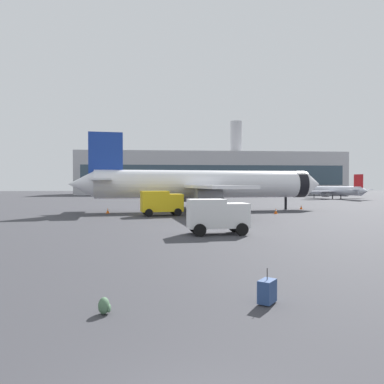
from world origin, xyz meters
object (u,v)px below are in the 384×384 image
(service_truck, at_px, (161,202))
(safety_cone_near, at_px, (108,211))
(airplane_taxiing, at_px, (334,191))
(rolling_suitcase, at_px, (267,291))
(safety_cone_mid, at_px, (301,207))
(safety_cone_far, at_px, (276,211))
(traveller_backpack, at_px, (104,306))
(cargo_van, at_px, (217,215))
(airplane_at_gate, at_px, (204,184))

(service_truck, bearing_deg, safety_cone_near, 149.22)
(airplane_taxiing, xyz_separation_m, rolling_suitcase, (-39.83, -78.13, -1.70))
(service_truck, bearing_deg, airplane_taxiing, 46.82)
(safety_cone_near, relative_size, safety_cone_mid, 1.13)
(airplane_taxiing, relative_size, safety_cone_mid, 33.17)
(safety_cone_far, bearing_deg, airplane_taxiing, 56.93)
(service_truck, height_order, traveller_backpack, service_truck)
(cargo_van, bearing_deg, rolling_suitcase, -92.95)
(airplane_at_gate, distance_m, airplane_taxiing, 53.61)
(airplane_at_gate, distance_m, safety_cone_mid, 15.26)
(cargo_van, distance_m, rolling_suitcase, 15.83)
(traveller_backpack, bearing_deg, safety_cone_far, 65.24)
(airplane_taxiing, relative_size, rolling_suitcase, 18.04)
(service_truck, bearing_deg, traveller_backpack, -92.72)
(safety_cone_mid, bearing_deg, rolling_suitcase, -112.50)
(airplane_at_gate, bearing_deg, cargo_van, -94.31)
(airplane_at_gate, distance_m, rolling_suitcase, 39.80)
(safety_cone_mid, xyz_separation_m, traveller_backpack, (-22.19, -42.33, -0.06))
(airplane_at_gate, bearing_deg, rolling_suitcase, -93.77)
(safety_cone_near, distance_m, safety_cone_far, 21.17)
(traveller_backpack, bearing_deg, service_truck, 87.28)
(airplane_at_gate, xyz_separation_m, airplane_taxiing, (37.22, 38.55, -1.57))
(rolling_suitcase, distance_m, traveller_backpack, 4.89)
(airplane_taxiing, xyz_separation_m, traveller_backpack, (-44.69, -78.64, -1.85))
(cargo_van, distance_m, traveller_backpack, 17.29)
(airplane_taxiing, bearing_deg, airplane_at_gate, -134.00)
(service_truck, relative_size, cargo_van, 1.13)
(service_truck, xyz_separation_m, safety_cone_near, (-6.77, 4.03, -1.27))
(safety_cone_near, bearing_deg, airplane_at_gate, 14.95)
(airplane_at_gate, relative_size, traveller_backpack, 74.49)
(safety_cone_far, xyz_separation_m, rolling_suitcase, (-10.95, -33.78, 0.05))
(safety_cone_far, distance_m, traveller_backpack, 37.76)
(safety_cone_near, bearing_deg, safety_cone_far, -6.54)
(airplane_taxiing, relative_size, safety_cone_far, 28.85)
(safety_cone_near, relative_size, rolling_suitcase, 0.61)
(safety_cone_near, bearing_deg, cargo_van, -61.91)
(safety_cone_far, bearing_deg, service_truck, -173.52)
(airplane_at_gate, relative_size, service_truck, 6.99)
(airplane_taxiing, bearing_deg, safety_cone_mid, -121.79)
(rolling_suitcase, bearing_deg, safety_cone_near, 105.57)
(safety_cone_far, bearing_deg, rolling_suitcase, -107.96)
(safety_cone_mid, distance_m, rolling_suitcase, 45.26)
(airplane_taxiing, bearing_deg, rolling_suitcase, -117.01)
(service_truck, height_order, safety_cone_far, service_truck)
(safety_cone_far, bearing_deg, safety_cone_near, 173.46)
(safety_cone_mid, height_order, rolling_suitcase, rolling_suitcase)
(safety_cone_near, height_order, safety_cone_mid, safety_cone_near)
(safety_cone_near, distance_m, safety_cone_mid, 27.98)
(traveller_backpack, bearing_deg, airplane_taxiing, 60.39)
(safety_cone_mid, xyz_separation_m, safety_cone_far, (-6.37, -8.04, 0.04))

